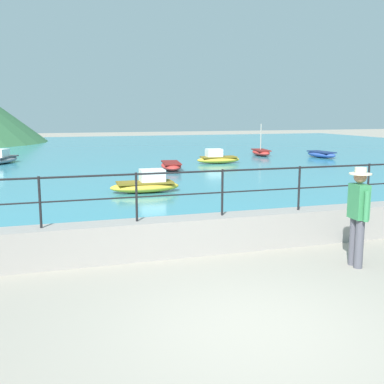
{
  "coord_description": "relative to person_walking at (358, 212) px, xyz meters",
  "views": [
    {
      "loc": [
        -2.38,
        -5.02,
        2.66
      ],
      "look_at": [
        0.38,
        3.7,
        1.1
      ],
      "focal_mm": 43.45,
      "sensor_mm": 36.0,
      "label": 1
    }
  ],
  "objects": [
    {
      "name": "person_walking",
      "position": [
        0.0,
        0.0,
        0.0
      ],
      "size": [
        0.38,
        0.57,
        1.75
      ],
      "color": "#4C4C56",
      "rests_on": "ground"
    },
    {
      "name": "railing",
      "position": [
        -2.72,
        1.62,
        0.34
      ],
      "size": [
        18.44,
        0.04,
        0.9
      ],
      "color": "black",
      "rests_on": "promenade_wall"
    },
    {
      "name": "boat_0",
      "position": [
        10.45,
        17.2,
        -0.72
      ],
      "size": [
        1.1,
        2.37,
        0.36
      ],
      "color": "#2D4C9E",
      "rests_on": "lake_water"
    },
    {
      "name": "boat_5",
      "position": [
        0.42,
        14.06,
        -0.72
      ],
      "size": [
        1.23,
        2.41,
        0.36
      ],
      "color": "red",
      "rests_on": "lake_water"
    },
    {
      "name": "boat_2",
      "position": [
        3.47,
        16.04,
        -0.65
      ],
      "size": [
        2.34,
        1.0,
        0.76
      ],
      "color": "gold",
      "rests_on": "lake_water"
    },
    {
      "name": "boat_3",
      "position": [
        7.65,
        19.52,
        -0.72
      ],
      "size": [
        1.25,
        2.41,
        1.94
      ],
      "color": "red",
      "rests_on": "lake_water"
    },
    {
      "name": "boat_4",
      "position": [
        -1.96,
        8.35,
        -0.65
      ],
      "size": [
        2.33,
        0.97,
        0.76
      ],
      "color": "gold",
      "rests_on": "lake_water"
    },
    {
      "name": "lake_water",
      "position": [
        -2.72,
        24.26,
        -0.95
      ],
      "size": [
        64.0,
        44.32,
        0.06
      ],
      "primitive_type": "cube",
      "color": "teal",
      "rests_on": "ground"
    },
    {
      "name": "boat_1",
      "position": [
        -7.23,
        19.37,
        -0.65
      ],
      "size": [
        1.8,
        2.46,
        0.76
      ],
      "color": "gray",
      "rests_on": "lake_water"
    },
    {
      "name": "promenade_wall",
      "position": [
        -2.72,
        1.62,
        -0.63
      ],
      "size": [
        20.0,
        0.56,
        0.7
      ],
      "primitive_type": "cube",
      "color": "gray",
      "rests_on": "ground"
    },
    {
      "name": "ground_plane",
      "position": [
        -2.72,
        -1.58,
        -0.98
      ],
      "size": [
        120.0,
        120.0,
        0.0
      ],
      "primitive_type": "plane",
      "color": "gray"
    }
  ]
}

